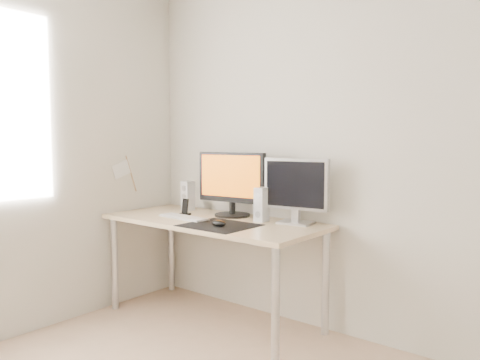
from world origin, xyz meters
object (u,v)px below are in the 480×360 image
Objects in this scene: main_monitor at (232,182)px; second_monitor at (296,188)px; desk at (212,230)px; keyboard at (183,217)px; speaker_left at (188,196)px; mouse at (219,223)px; phone_dock at (185,210)px; speaker_right at (261,205)px.

main_monitor is 1.22× the size of second_monitor.
main_monitor is (0.02, 0.19, 0.33)m from desk.
main_monitor is at bearing 53.79° from keyboard.
second_monitor is 0.99m from speaker_left.
mouse reaches higher than desk.
second_monitor is 3.72× the size of phone_dock.
main_monitor is 0.53m from second_monitor.
speaker_left is 0.55× the size of keyboard.
speaker_left is (-0.45, -0.00, -0.14)m from main_monitor.
mouse is at bearing -39.31° from desk.
second_monitor is 0.27m from speaker_right.
phone_dock is at bearing -151.33° from main_monitor.
main_monitor is 0.33m from speaker_right.
phone_dock is at bearing -168.09° from speaker_right.
phone_dock is (-0.31, -0.17, -0.22)m from main_monitor.
main_monitor is 2.36× the size of speaker_right.
phone_dock is (-0.29, 0.02, 0.11)m from desk.
phone_dock is (-0.51, 0.20, 0.01)m from mouse.
mouse is at bearing -21.18° from phone_dock.
phone_dock is at bearing 176.44° from desk.
desk is at bearing 27.61° from keyboard.
main_monitor is 0.47m from speaker_left.
speaker_left is 0.39m from keyboard.
desk is at bearing -23.30° from speaker_left.
second_monitor is at bearing 13.28° from phone_dock.
main_monitor reaches higher than mouse.
desk is 0.67m from second_monitor.
second_monitor reaches higher than keyboard.
keyboard is 0.16m from phone_dock.
speaker_right is at bearing -163.19° from second_monitor.
mouse is 0.35m from speaker_right.
desk is 3.54× the size of second_monitor.
speaker_right reaches higher than phone_dock.
keyboard is (-0.19, -0.10, 0.09)m from desk.
speaker_left is 1.00× the size of speaker_right.
speaker_left is at bearing 130.36° from keyboard.
second_monitor is at bearing 23.04° from keyboard.
keyboard is at bearing -49.64° from speaker_left.
mouse is 0.30m from desk.
keyboard is (-0.40, 0.08, -0.02)m from mouse.
phone_dock is at bearing 158.82° from mouse.
main_monitor is 2.36× the size of speaker_left.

